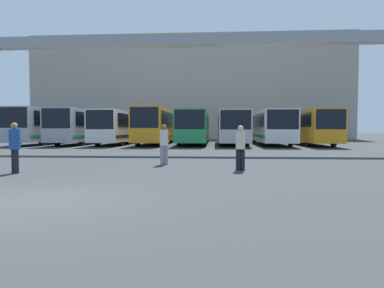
# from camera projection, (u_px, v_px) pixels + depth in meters

# --- Properties ---
(ground_plane) EXTENTS (200.00, 200.00, 0.00)m
(ground_plane) POSITION_uv_depth(u_px,v_px,m) (32.00, 202.00, 7.04)
(ground_plane) COLOR #2D3033
(building_backdrop) EXTENTS (45.59, 12.00, 14.64)m
(building_backdrop) POSITION_uv_depth(u_px,v_px,m) (192.00, 91.00, 53.23)
(building_backdrop) COLOR gray
(building_backdrop) RESTS_ON ground
(overhead_gantry) EXTENTS (35.70, 0.80, 7.51)m
(overhead_gantry) POSITION_uv_depth(u_px,v_px,m) (158.00, 53.00, 22.19)
(overhead_gantry) COLOR gray
(overhead_gantry) RESTS_ON ground
(bus_slot_0) EXTENTS (2.63, 11.31, 3.30)m
(bus_slot_0) POSITION_uv_depth(u_px,v_px,m) (47.00, 124.00, 32.82)
(bus_slot_0) COLOR #999EA5
(bus_slot_0) RESTS_ON ground
(bus_slot_1) EXTENTS (2.55, 11.42, 3.19)m
(bus_slot_1) POSITION_uv_depth(u_px,v_px,m) (84.00, 125.00, 32.64)
(bus_slot_1) COLOR #999EA5
(bus_slot_1) RESTS_ON ground
(bus_slot_2) EXTENTS (2.45, 11.36, 3.05)m
(bus_slot_2) POSITION_uv_depth(u_px,v_px,m) (120.00, 126.00, 32.36)
(bus_slot_2) COLOR silver
(bus_slot_2) RESTS_ON ground
(bus_slot_3) EXTENTS (2.48, 10.66, 3.26)m
(bus_slot_3) POSITION_uv_depth(u_px,v_px,m) (156.00, 124.00, 31.77)
(bus_slot_3) COLOR orange
(bus_slot_3) RESTS_ON ground
(bus_slot_4) EXTENTS (2.57, 12.43, 3.04)m
(bus_slot_4) POSITION_uv_depth(u_px,v_px,m) (194.00, 126.00, 32.41)
(bus_slot_4) COLOR #268C4C
(bus_slot_4) RESTS_ON ground
(bus_slot_5) EXTENTS (2.58, 11.00, 3.00)m
(bus_slot_5) POSITION_uv_depth(u_px,v_px,m) (232.00, 126.00, 31.46)
(bus_slot_5) COLOR beige
(bus_slot_5) RESTS_ON ground
(bus_slot_6) EXTENTS (2.62, 11.73, 3.04)m
(bus_slot_6) POSITION_uv_depth(u_px,v_px,m) (270.00, 126.00, 31.58)
(bus_slot_6) COLOR silver
(bus_slot_6) RESTS_ON ground
(bus_slot_7) EXTENTS (2.44, 11.24, 3.04)m
(bus_slot_7) POSITION_uv_depth(u_px,v_px,m) (310.00, 126.00, 31.09)
(bus_slot_7) COLOR orange
(bus_slot_7) RESTS_ON ground
(pedestrian_far_center) EXTENTS (0.35, 0.35, 1.67)m
(pedestrian_far_center) POSITION_uv_depth(u_px,v_px,m) (164.00, 143.00, 14.23)
(pedestrian_far_center) COLOR gray
(pedestrian_far_center) RESTS_ON ground
(pedestrian_mid_left) EXTENTS (0.34, 0.34, 1.62)m
(pedestrian_mid_left) POSITION_uv_depth(u_px,v_px,m) (240.00, 147.00, 12.31)
(pedestrian_mid_left) COLOR black
(pedestrian_mid_left) RESTS_ON ground
(pedestrian_near_left) EXTENTS (0.35, 0.35, 1.71)m
(pedestrian_near_left) POSITION_uv_depth(u_px,v_px,m) (15.00, 147.00, 11.48)
(pedestrian_near_left) COLOR black
(pedestrian_near_left) RESTS_ON ground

